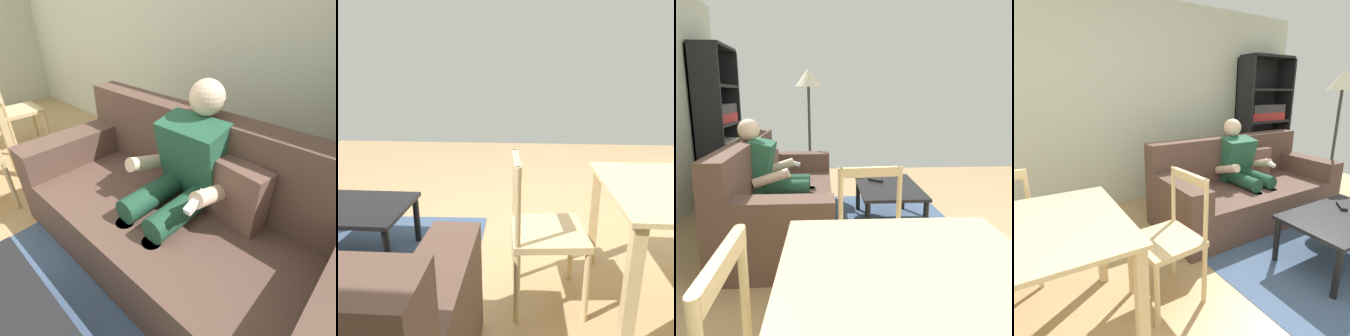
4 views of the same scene
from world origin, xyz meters
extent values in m
plane|color=tan|center=(0.00, 0.00, 0.00)|extent=(8.02, 8.02, 0.00)
cube|color=brown|center=(0.25, 1.38, 0.51)|extent=(0.25, 0.94, 0.23)
cube|color=black|center=(1.26, 0.33, 0.41)|extent=(0.99, 0.62, 0.03)
cylinder|color=black|center=(0.81, 0.06, 0.20)|extent=(0.05, 0.05, 0.40)
cylinder|color=black|center=(0.81, 0.60, 0.20)|extent=(0.05, 0.05, 0.40)
cube|color=#D1B27F|center=(-0.58, 0.26, 0.37)|extent=(0.06, 0.06, 0.74)
cube|color=#D1B27F|center=(-0.58, 1.09, 0.37)|extent=(0.06, 0.06, 0.74)
cube|color=#D1B27F|center=(-0.23, 0.68, 0.46)|extent=(0.46, 0.46, 0.04)
cylinder|color=#D1B27F|center=(-0.43, 0.85, 0.23)|extent=(0.04, 0.04, 0.46)
cylinder|color=#D1B27F|center=(-0.40, 0.47, 0.23)|extent=(0.04, 0.04, 0.46)
cylinder|color=#D1B27F|center=(-0.05, 0.89, 0.23)|extent=(0.04, 0.04, 0.46)
cylinder|color=#D1B27F|center=(-0.02, 0.51, 0.23)|extent=(0.04, 0.04, 0.46)
cylinder|color=#D1B27F|center=(-0.05, 0.89, 0.69)|extent=(0.03, 0.03, 0.45)
cylinder|color=#D1B27F|center=(-0.02, 0.51, 0.69)|extent=(0.03, 0.03, 0.45)
cube|color=#D1B27F|center=(-0.04, 0.70, 0.88)|extent=(0.07, 0.38, 0.06)
cube|color=#3D5170|center=(1.26, 0.33, 0.00)|extent=(2.05, 1.48, 0.01)
camera|label=1|loc=(2.07, 0.48, 1.47)|focal=28.43mm
camera|label=2|loc=(-0.10, 2.28, 1.33)|focal=32.38mm
camera|label=3|loc=(-2.01, 0.97, 1.35)|focal=35.11mm
camera|label=4|loc=(-0.99, -0.84, 1.45)|focal=29.59mm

